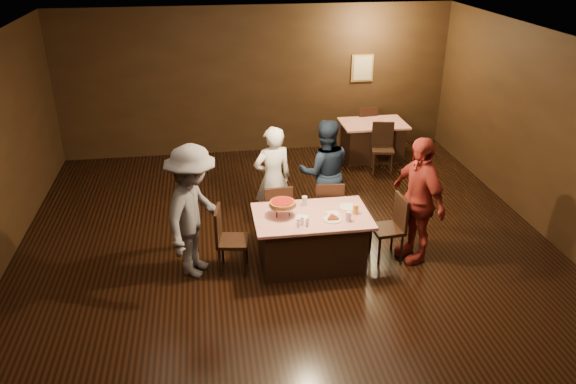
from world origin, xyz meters
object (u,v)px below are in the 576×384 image
Objects in this scene: diner_grey_knit at (193,212)px; diner_navy_hoodie at (325,172)px; chair_far_left at (276,211)px; glass_front_right at (348,217)px; glass_back at (304,201)px; pizza_stand at (282,204)px; main_table at (311,239)px; chair_end_left at (233,240)px; diner_red_shirt at (418,200)px; chair_end_right at (387,228)px; glass_amber at (355,209)px; chair_far_right at (328,208)px; chair_back_far at (364,127)px; back_table at (372,141)px; plate_empty at (348,207)px; chair_back_near at (383,148)px; diner_white_jacket at (273,179)px.

diner_navy_hoodie is at bearing -35.45° from diner_grey_knit.
glass_front_right is at bearing 125.01° from chair_far_left.
glass_back is (-0.50, 0.55, 0.00)m from glass_front_right.
diner_navy_hoodie is 4.53× the size of pizza_stand.
chair_end_left reaches higher than main_table.
diner_red_shirt reaches higher than chair_end_left.
glass_amber is at bearing -89.15° from chair_end_right.
main_table is 0.85m from chair_far_right.
chair_back_far is at bearing 63.31° from glass_back.
chair_end_left is 6.79× the size of glass_front_right.
back_table is at bearing 84.60° from chair_back_far.
back_table is 5.22m from diner_grey_knit.
diner_navy_hoodie is at bearing -88.86° from chair_far_right.
chair_end_left reaches higher than glass_amber.
chair_far_left is at bearing 147.72° from plate_empty.
diner_navy_hoodie is 0.92× the size of diner_grey_knit.
chair_back_far is at bearing -15.63° from diner_grey_knit.
chair_far_left is at bearing 141.34° from glass_amber.
diner_navy_hoodie reaches higher than glass_front_right.
glass_front_right is at bearing -111.02° from back_table.
main_table is 0.70m from pizza_stand.
diner_grey_knit is at bearing -133.83° from back_table.
chair_far_right is 0.90m from glass_amber.
diner_grey_knit reaches higher than plate_empty.
diner_navy_hoodie reaches higher than back_table.
pizza_stand is at bearing 55.58° from chair_back_far.
main_table is at bearing 73.97° from diner_navy_hoodie.
back_table is 1.37× the size of chair_back_far.
chair_end_right is at bearing 122.04° from diner_navy_hoodie.
chair_end_left is at bearing 41.62° from chair_far_left.
chair_far_right is at bearing -141.84° from chair_end_right.
glass_amber and glass_back have the same top height.
glass_front_right is at bearing -126.87° from glass_amber.
plate_empty is 1.79× the size of glass_amber.
chair_back_near is at bearing 63.66° from plate_empty.
back_table is at bearing 59.47° from glass_back.
chair_end_right is 1.00× the size of chair_back_far.
chair_far_right is at bearing -117.86° from back_table.
pizza_stand is at bearing 84.64° from chair_far_left.
glass_front_right is (-1.54, -4.01, 0.46)m from back_table.
chair_end_left is 0.56× the size of diner_white_jacket.
chair_far_left and chair_far_right have the same top height.
glass_amber is at bearing -110.06° from back_table.
main_table is 3.65m from chair_back_near.
chair_end_left is 2.63m from diner_red_shirt.
chair_end_left is 1.00× the size of chair_back_near.
diner_grey_knit is at bearing -169.76° from glass_back.
back_table is 9.29× the size of glass_front_right.
chair_end_left and chair_back_near have the same top height.
chair_far_right is 6.79× the size of glass_front_right.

